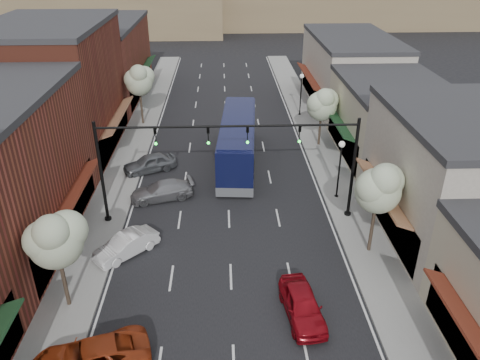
{
  "coord_description": "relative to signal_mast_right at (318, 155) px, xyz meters",
  "views": [
    {
      "loc": [
        -0.28,
        -18.54,
        16.8
      ],
      "look_at": [
        0.79,
        9.37,
        2.2
      ],
      "focal_mm": 35.0,
      "sensor_mm": 36.0,
      "label": 1
    }
  ],
  "objects": [
    {
      "name": "ground",
      "position": [
        -5.62,
        -8.0,
        -4.62
      ],
      "size": [
        160.0,
        160.0,
        0.0
      ],
      "primitive_type": "plane",
      "color": "black",
      "rests_on": "ground"
    },
    {
      "name": "sidewalk_left",
      "position": [
        -14.02,
        10.5,
        -4.55
      ],
      "size": [
        2.8,
        73.0,
        0.15
      ],
      "primitive_type": "cube",
      "color": "gray",
      "rests_on": "ground"
    },
    {
      "name": "sidewalk_right",
      "position": [
        2.78,
        10.5,
        -4.55
      ],
      "size": [
        2.8,
        73.0,
        0.15
      ],
      "primitive_type": "cube",
      "color": "gray",
      "rests_on": "ground"
    },
    {
      "name": "curb_left",
      "position": [
        -12.62,
        10.5,
        -4.55
      ],
      "size": [
        0.25,
        73.0,
        0.17
      ],
      "primitive_type": "cube",
      "color": "gray",
      "rests_on": "ground"
    },
    {
      "name": "curb_right",
      "position": [
        1.38,
        10.5,
        -4.55
      ],
      "size": [
        0.25,
        73.0,
        0.17
      ],
      "primitive_type": "cube",
      "color": "gray",
      "rests_on": "ground"
    },
    {
      "name": "bldg_left_midfar",
      "position": [
        -19.86,
        12.0,
        0.78
      ],
      "size": [
        10.14,
        14.1,
        10.9
      ],
      "color": "brown",
      "rests_on": "ground"
    },
    {
      "name": "bldg_left_far",
      "position": [
        -19.84,
        28.0,
        -0.46
      ],
      "size": [
        10.14,
        18.1,
        8.4
      ],
      "color": "brown",
      "rests_on": "ground"
    },
    {
      "name": "bldg_right_midnear",
      "position": [
        8.1,
        -2.0,
        -0.72
      ],
      "size": [
        9.14,
        12.1,
        7.9
      ],
      "color": "#B8AD9E",
      "rests_on": "ground"
    },
    {
      "name": "bldg_right_midfar",
      "position": [
        8.08,
        10.0,
        -1.46
      ],
      "size": [
        9.14,
        12.1,
        6.4
      ],
      "color": "#B8B092",
      "rests_on": "ground"
    },
    {
      "name": "bldg_right_far",
      "position": [
        8.09,
        24.0,
        -0.96
      ],
      "size": [
        9.14,
        16.1,
        7.4
      ],
      "color": "#B8AD9E",
      "rests_on": "ground"
    },
    {
      "name": "hill_near",
      "position": [
        -30.62,
        70.0,
        -0.62
      ],
      "size": [
        50.0,
        20.0,
        8.0
      ],
      "primitive_type": "cube",
      "color": "#7A6647",
      "rests_on": "ground"
    },
    {
      "name": "signal_mast_right",
      "position": [
        0.0,
        0.0,
        0.0
      ],
      "size": [
        8.22,
        0.46,
        7.0
      ],
      "color": "black",
      "rests_on": "ground"
    },
    {
      "name": "signal_mast_left",
      "position": [
        -11.24,
        0.0,
        0.0
      ],
      "size": [
        8.22,
        0.46,
        7.0
      ],
      "color": "black",
      "rests_on": "ground"
    },
    {
      "name": "tree_right_near",
      "position": [
        2.73,
        -4.05,
        -0.17
      ],
      "size": [
        2.85,
        2.65,
        5.95
      ],
      "color": "#47382B",
      "rests_on": "ground"
    },
    {
      "name": "tree_right_far",
      "position": [
        2.73,
        11.95,
        -0.63
      ],
      "size": [
        2.85,
        2.65,
        5.43
      ],
      "color": "#47382B",
      "rests_on": "ground"
    },
    {
      "name": "tree_left_near",
      "position": [
        -13.87,
        -8.05,
        -0.4
      ],
      "size": [
        2.85,
        2.65,
        5.69
      ],
      "color": "#47382B",
      "rests_on": "ground"
    },
    {
      "name": "tree_left_far",
      "position": [
        -13.87,
        17.95,
        -0.02
      ],
      "size": [
        2.85,
        2.65,
        6.13
      ],
      "color": "#47382B",
      "rests_on": "ground"
    },
    {
      "name": "lamp_post_near",
      "position": [
        2.18,
        2.5,
        -1.62
      ],
      "size": [
        0.44,
        0.44,
        4.44
      ],
      "color": "black",
      "rests_on": "ground"
    },
    {
      "name": "lamp_post_far",
      "position": [
        2.18,
        20.0,
        -1.62
      ],
      "size": [
        0.44,
        0.44,
        4.44
      ],
      "color": "black",
      "rests_on": "ground"
    },
    {
      "name": "coach_bus",
      "position": [
        -4.72,
        8.73,
        -2.65
      ],
      "size": [
        3.61,
        12.57,
        3.79
      ],
      "rotation": [
        0.0,
        0.0,
        -0.07
      ],
      "color": "#0D1136",
      "rests_on": "ground"
    },
    {
      "name": "red_hatchback",
      "position": [
        -2.17,
        -9.16,
        -3.91
      ],
      "size": [
        2.18,
        4.37,
        1.43
      ],
      "primitive_type": "imported",
      "rotation": [
        0.0,
        0.0,
        0.12
      ],
      "color": "maroon",
      "rests_on": "ground"
    },
    {
      "name": "parked_car_a",
      "position": [
        -11.82,
        -12.15,
        -3.9
      ],
      "size": [
        5.67,
        3.86,
        1.44
      ],
      "primitive_type": "imported",
      "rotation": [
        0.0,
        0.0,
        -1.26
      ],
      "color": "maroon",
      "rests_on": "ground"
    },
    {
      "name": "parked_car_b",
      "position": [
        -11.73,
        -3.69,
        -3.97
      ],
      "size": [
        3.8,
        3.73,
        1.3
      ],
      "primitive_type": "imported",
      "rotation": [
        0.0,
        0.0,
        -0.81
      ],
      "color": "silver",
      "rests_on": "ground"
    },
    {
      "name": "parked_car_c",
      "position": [
        -10.36,
        2.9,
        -3.97
      ],
      "size": [
        4.81,
        2.94,
        1.3
      ],
      "primitive_type": "imported",
      "rotation": [
        0.0,
        0.0,
        -1.3
      ],
      "color": "gray",
      "rests_on": "ground"
    },
    {
      "name": "parked_car_d",
      "position": [
        -11.82,
        7.4,
        -3.9
      ],
      "size": [
        4.53,
        3.37,
        1.44
      ],
      "primitive_type": "imported",
      "rotation": [
        0.0,
        0.0,
        -1.12
      ],
      "color": "#5C5F64",
      "rests_on": "ground"
    }
  ]
}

